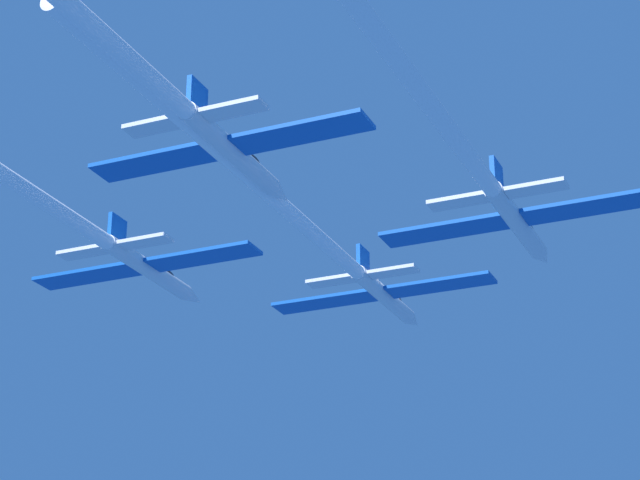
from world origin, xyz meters
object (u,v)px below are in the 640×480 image
(jet_slot, at_px, (93,27))
(jet_left_wing, at_px, (56,209))
(jet_right_wing, at_px, (458,142))
(jet_lead, at_px, (309,229))

(jet_slot, bearing_deg, jet_left_wing, 128.92)
(jet_left_wing, height_order, jet_slot, jet_slot)
(jet_right_wing, distance_m, jet_slot, 19.48)
(jet_slot, bearing_deg, jet_right_wing, 51.42)
(jet_left_wing, relative_size, jet_slot, 0.86)
(jet_lead, relative_size, jet_slot, 0.98)
(jet_lead, bearing_deg, jet_slot, -88.37)
(jet_right_wing, height_order, jet_slot, jet_slot)
(jet_lead, height_order, jet_right_wing, jet_lead)
(jet_left_wing, bearing_deg, jet_lead, 39.07)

